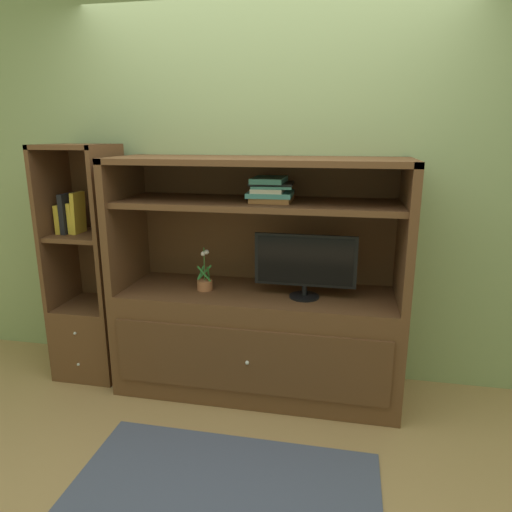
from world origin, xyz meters
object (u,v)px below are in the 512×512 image
tv_monitor (305,263)px  potted_plant (205,282)px  bookshelf_tall (92,300)px  media_console (258,319)px  magazine_stack (271,190)px  upright_book_row (70,215)px

tv_monitor → potted_plant: bearing=178.3°
potted_plant → bookshelf_tall: bookshelf_tall is taller
bookshelf_tall → potted_plant: bearing=-3.1°
tv_monitor → bookshelf_tall: (-1.51, 0.07, -0.37)m
tv_monitor → bookshelf_tall: 1.55m
media_console → tv_monitor: (0.31, -0.06, 0.41)m
magazine_stack → bookshelf_tall: size_ratio=0.19×
potted_plant → tv_monitor: bearing=-1.7°
bookshelf_tall → upright_book_row: bearing=-172.9°
media_console → magazine_stack: bearing=-3.9°
tv_monitor → potted_plant: tv_monitor is taller
bookshelf_tall → upright_book_row: bookshelf_tall is taller
tv_monitor → upright_book_row: bearing=178.1°
potted_plant → upright_book_row: (-0.95, 0.03, 0.40)m
magazine_stack → upright_book_row: size_ratio=1.09×
potted_plant → upright_book_row: 1.03m
potted_plant → bookshelf_tall: size_ratio=0.18×
tv_monitor → bookshelf_tall: size_ratio=0.39×
media_console → magazine_stack: size_ratio=6.05×
magazine_stack → bookshelf_tall: bearing=179.5°
media_console → tv_monitor: size_ratio=2.92×
tv_monitor → upright_book_row: size_ratio=2.25×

